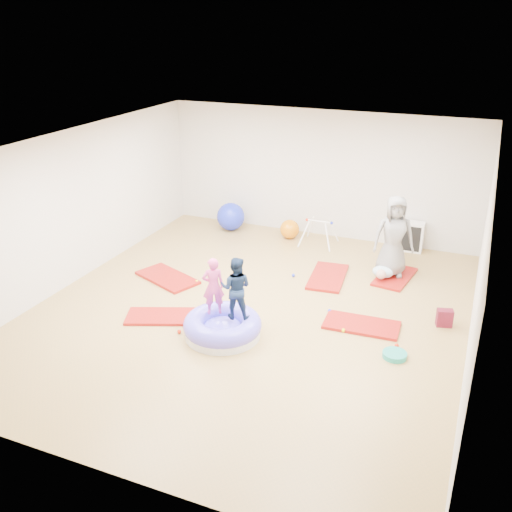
% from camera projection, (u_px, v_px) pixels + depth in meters
% --- Properties ---
extents(room, '(7.01, 8.01, 2.81)m').
position_uv_depth(room, '(249.00, 234.00, 9.12)').
color(room, '#A48145').
rests_on(room, ground).
extents(gym_mat_front_left, '(1.26, 0.95, 0.05)m').
position_uv_depth(gym_mat_front_left, '(161.00, 316.00, 9.46)').
color(gym_mat_front_left, '#A20F19').
rests_on(gym_mat_front_left, ground).
extents(gym_mat_mid_left, '(1.40, 1.06, 0.05)m').
position_uv_depth(gym_mat_mid_left, '(167.00, 278.00, 10.83)').
color(gym_mat_mid_left, '#A20F19').
rests_on(gym_mat_mid_left, ground).
extents(gym_mat_center_back, '(0.75, 1.31, 0.05)m').
position_uv_depth(gym_mat_center_back, '(328.00, 277.00, 10.87)').
color(gym_mat_center_back, '#A20F19').
rests_on(gym_mat_center_back, ground).
extents(gym_mat_right, '(1.22, 0.66, 0.05)m').
position_uv_depth(gym_mat_right, '(361.00, 325.00, 9.19)').
color(gym_mat_right, '#A20F19').
rests_on(gym_mat_right, ground).
extents(gym_mat_rear_right, '(0.73, 1.21, 0.05)m').
position_uv_depth(gym_mat_rear_right, '(395.00, 277.00, 10.88)').
color(gym_mat_rear_right, '#A20F19').
rests_on(gym_mat_rear_right, ground).
extents(inflatable_cushion, '(1.23, 1.23, 0.39)m').
position_uv_depth(inflatable_cushion, '(223.00, 327.00, 8.89)').
color(inflatable_cushion, silver).
rests_on(inflatable_cushion, ground).
extents(child_pink, '(0.41, 0.38, 0.94)m').
position_uv_depth(child_pink, '(213.00, 283.00, 8.78)').
color(child_pink, '#DD418E').
rests_on(child_pink, inflatable_cushion).
extents(child_navy, '(0.55, 0.47, 1.00)m').
position_uv_depth(child_navy, '(236.00, 285.00, 8.65)').
color(child_navy, '#142443').
rests_on(child_navy, inflatable_cushion).
extents(adult_caregiver, '(0.88, 0.72, 1.55)m').
position_uv_depth(adult_caregiver, '(394.00, 236.00, 10.63)').
color(adult_caregiver, slate).
rests_on(adult_caregiver, gym_mat_rear_right).
extents(infant, '(0.40, 0.40, 0.23)m').
position_uv_depth(infant, '(382.00, 272.00, 10.72)').
color(infant, '#A8CCE0').
rests_on(infant, gym_mat_rear_right).
extents(ball_pit_balls, '(3.91, 2.74, 0.06)m').
position_uv_depth(ball_pit_balls, '(287.00, 310.00, 9.64)').
color(ball_pit_balls, red).
rests_on(ball_pit_balls, ground).
extents(exercise_ball_blue, '(0.64, 0.64, 0.64)m').
position_uv_depth(exercise_ball_blue, '(231.00, 217.00, 13.18)').
color(exercise_ball_blue, '#1C2BD4').
rests_on(exercise_ball_blue, ground).
extents(exercise_ball_orange, '(0.43, 0.43, 0.43)m').
position_uv_depth(exercise_ball_orange, '(290.00, 229.00, 12.73)').
color(exercise_ball_orange, orange).
rests_on(exercise_ball_orange, ground).
extents(infant_play_gym, '(0.74, 0.70, 0.57)m').
position_uv_depth(infant_play_gym, '(319.00, 229.00, 12.27)').
color(infant_play_gym, white).
rests_on(infant_play_gym, ground).
extents(cube_shelf, '(0.63, 0.31, 0.63)m').
position_uv_depth(cube_shelf, '(408.00, 236.00, 12.05)').
color(cube_shelf, white).
rests_on(cube_shelf, ground).
extents(balance_disc, '(0.36, 0.36, 0.08)m').
position_uv_depth(balance_disc, '(395.00, 355.00, 8.36)').
color(balance_disc, teal).
rests_on(balance_disc, ground).
extents(backpack, '(0.28, 0.21, 0.29)m').
position_uv_depth(backpack, '(444.00, 318.00, 9.17)').
color(backpack, maroon).
rests_on(backpack, ground).
extents(yellow_toy, '(0.20, 0.20, 0.03)m').
position_uv_depth(yellow_toy, '(161.00, 311.00, 9.63)').
color(yellow_toy, '#DEE100').
rests_on(yellow_toy, ground).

